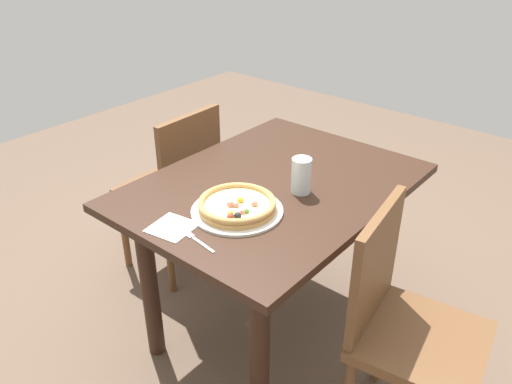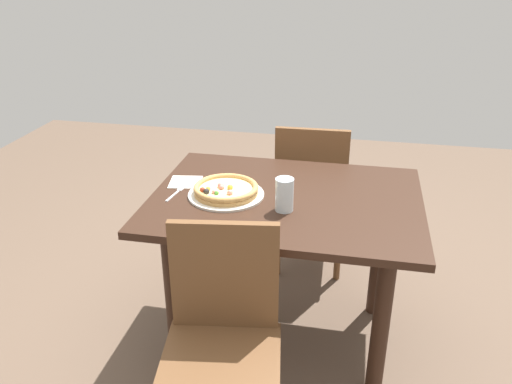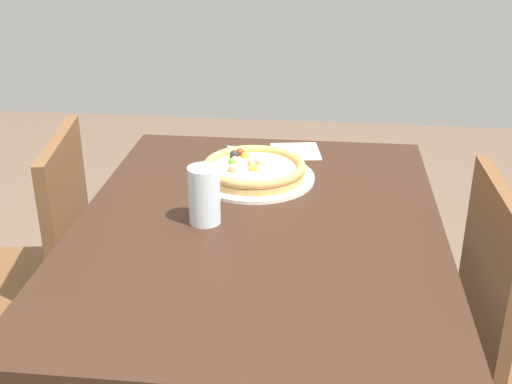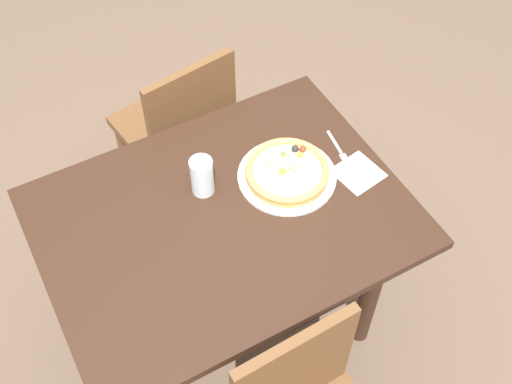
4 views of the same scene
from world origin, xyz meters
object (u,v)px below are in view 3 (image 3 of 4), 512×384
plate (254,177)px  chair_near (31,274)px  fork (258,150)px  napkin (295,151)px  pizza (254,168)px  dining_table (258,270)px  drinking_glass (204,195)px

plate → chair_near: bearing=-77.4°
fork → napkin: bearing=7.7°
pizza → napkin: pizza is taller
dining_table → drinking_glass: size_ratio=8.31×
pizza → drinking_glass: drinking_glass is taller
chair_near → fork: size_ratio=5.35×
chair_near → napkin: bearing=-72.1°
dining_table → fork: fork is taller
fork → chair_near: bearing=-141.2°
dining_table → fork: bearing=-173.9°
plate → pizza: 0.03m
napkin → fork: bearing=-90.5°
napkin → chair_near: bearing=-63.6°
dining_table → fork: (-0.47, -0.05, 0.13)m
pizza → napkin: size_ratio=1.98×
chair_near → pizza: (-0.14, 0.61, 0.29)m
chair_near → napkin: size_ratio=6.33×
fork → drinking_glass: (0.48, -0.07, 0.07)m
fork → drinking_glass: bearing=-90.5°
pizza → napkin: 0.24m
chair_near → plate: bearing=-85.9°
chair_near → drinking_glass: 0.63m
dining_table → fork: size_ratio=6.91×
chair_near → plate: size_ratio=2.71×
pizza → dining_table: bearing=8.8°
dining_table → pizza: (-0.25, -0.04, 0.16)m
fork → drinking_glass: size_ratio=1.20×
fork → drinking_glass: drinking_glass is taller
drinking_glass → napkin: size_ratio=0.98×
drinking_glass → pizza: bearing=162.2°
fork → drinking_glass: 0.49m
chair_near → drinking_glass: (0.13, 0.52, 0.33)m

